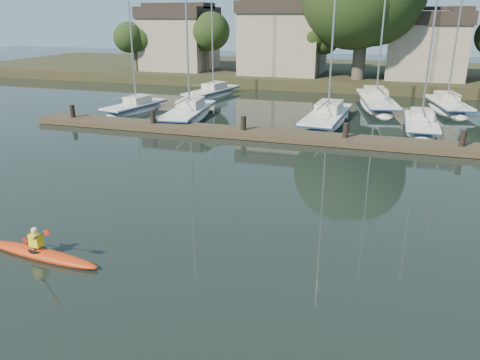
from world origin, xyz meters
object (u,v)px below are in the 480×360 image
(sailboat_2, at_px, (326,125))
(sailboat_3, at_px, (420,132))
(sailboat_6, at_px, (375,108))
(kayak, at_px, (41,252))
(dock, at_px, (293,136))
(sailboat_1, at_px, (189,120))
(sailboat_5, at_px, (212,98))
(sailboat_7, at_px, (446,112))
(sailboat_0, at_px, (135,113))

(sailboat_2, distance_m, sailboat_3, 5.96)
(sailboat_3, bearing_deg, sailboat_6, 112.08)
(kayak, distance_m, sailboat_6, 29.95)
(dock, xyz_separation_m, sailboat_6, (4.16, 12.64, -0.41))
(sailboat_1, height_order, sailboat_5, sailboat_1)
(sailboat_2, bearing_deg, sailboat_7, 45.67)
(sailboat_7, bearing_deg, sailboat_5, 167.68)
(sailboat_3, bearing_deg, sailboat_2, 178.15)
(dock, bearing_deg, sailboat_2, 76.67)
(dock, distance_m, sailboat_0, 13.97)
(sailboat_1, height_order, sailboat_7, sailboat_1)
(kayak, distance_m, sailboat_1, 20.34)
(sailboat_0, height_order, sailboat_1, sailboat_1)
(sailboat_5, distance_m, sailboat_7, 19.51)
(sailboat_1, relative_size, sailboat_3, 1.18)
(kayak, xyz_separation_m, sailboat_6, (8.52, 28.71, -0.37))
(sailboat_5, xyz_separation_m, sailboat_6, (14.22, -0.53, -0.03))
(sailboat_0, height_order, sailboat_5, sailboat_5)
(sailboat_0, bearing_deg, sailboat_6, 34.53)
(sailboat_1, relative_size, sailboat_2, 0.90)
(sailboat_3, xyz_separation_m, sailboat_6, (-3.05, 7.56, -0.02))
(sailboat_0, relative_size, sailboat_1, 0.75)
(sailboat_2, bearing_deg, sailboat_1, -168.28)
(sailboat_0, xyz_separation_m, sailboat_2, (14.35, 0.45, -0.02))
(dock, relative_size, sailboat_6, 1.94)
(sailboat_1, relative_size, sailboat_7, 1.12)
(sailboat_3, xyz_separation_m, sailboat_7, (2.23, 7.63, -0.01))
(dock, xyz_separation_m, sailboat_1, (-8.26, 3.90, -0.40))
(sailboat_5, bearing_deg, kayak, -67.86)
(sailboat_2, xyz_separation_m, sailboat_6, (2.90, 7.35, -0.00))
(sailboat_2, distance_m, sailboat_6, 7.91)
(sailboat_3, bearing_deg, sailboat_1, -175.54)
(dock, height_order, sailboat_5, sailboat_5)
(sailboat_1, relative_size, sailboat_6, 0.83)
(dock, bearing_deg, sailboat_5, 127.40)
(sailboat_5, distance_m, sailboat_6, 14.23)
(sailboat_3, relative_size, sailboat_6, 0.71)
(sailboat_0, height_order, sailboat_6, sailboat_6)
(dock, height_order, sailboat_7, sailboat_7)
(sailboat_2, relative_size, sailboat_5, 1.15)
(dock, height_order, sailboat_6, sailboat_6)
(kayak, bearing_deg, sailboat_5, 106.33)
(dock, distance_m, sailboat_2, 5.45)
(dock, bearing_deg, kayak, -105.19)
(sailboat_3, bearing_deg, kayak, -118.61)
(sailboat_3, distance_m, sailboat_7, 7.95)
(sailboat_6, bearing_deg, sailboat_3, -78.58)
(sailboat_0, relative_size, sailboat_6, 0.62)
(sailboat_5, bearing_deg, sailboat_7, 9.78)
(kayak, height_order, sailboat_2, sailboat_2)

